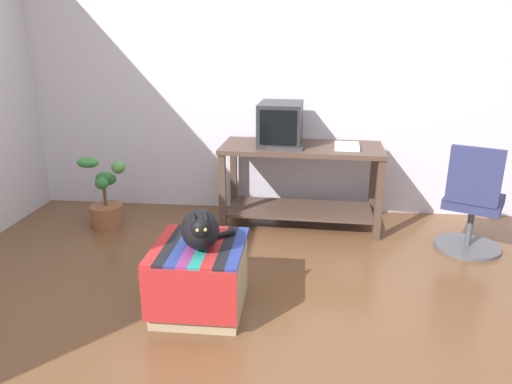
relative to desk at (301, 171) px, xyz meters
name	(u,v)px	position (x,y,z in m)	size (l,w,h in m)	color
ground_plane	(246,318)	(-0.31, -1.60, -0.51)	(14.00, 14.00, 0.00)	brown
back_wall	(271,78)	(-0.31, 0.45, 0.79)	(8.00, 0.10, 2.60)	silver
desk	(301,171)	(0.00, 0.00, 0.00)	(1.45, 0.67, 0.75)	#4C382D
tv_monitor	(280,124)	(-0.20, 0.04, 0.42)	(0.40, 0.50, 0.37)	#28282B
keyboard	(281,147)	(-0.18, -0.13, 0.25)	(0.40, 0.15, 0.02)	#333338
book	(347,146)	(0.39, -0.06, 0.26)	(0.21, 0.26, 0.04)	white
ottoman_with_blanket	(200,277)	(-0.61, -1.51, -0.28)	(0.56, 0.63, 0.45)	tan
cat	(201,229)	(-0.59, -1.55, 0.06)	(0.34, 0.41, 0.28)	black
potted_plant	(105,201)	(-1.78, -0.21, -0.27)	(0.43, 0.32, 0.65)	brown
office_chair	(472,206)	(1.37, -0.45, -0.12)	(0.56, 0.56, 0.89)	#4C4C51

